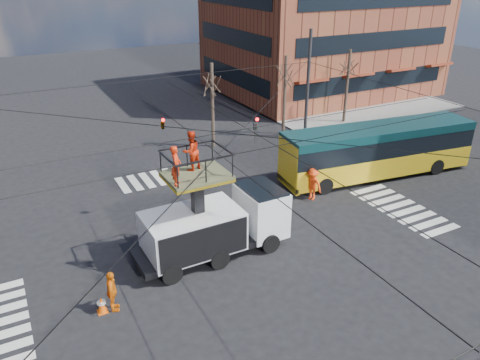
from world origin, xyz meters
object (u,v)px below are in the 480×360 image
worker_ground (112,292)px  city_bus (378,149)px  utility_truck (215,214)px  traffic_cone (102,305)px  flagger (312,184)px

worker_ground → city_bus: bearing=-58.3°
utility_truck → traffic_cone: (-5.57, -1.69, -1.63)m
utility_truck → city_bus: size_ratio=0.56×
flagger → city_bus: bearing=79.6°
traffic_cone → flagger: (12.61, 4.02, 0.59)m
flagger → utility_truck: bearing=-91.0°
utility_truck → flagger: utility_truck is taller
traffic_cone → city_bus: bearing=15.1°
utility_truck → worker_ground: size_ratio=4.11×
traffic_cone → worker_ground: size_ratio=0.40×
utility_truck → traffic_cone: utility_truck is taller
utility_truck → traffic_cone: bearing=-164.2°
utility_truck → traffic_cone: size_ratio=10.26×
worker_ground → flagger: (12.18, 4.11, 0.07)m
utility_truck → flagger: (7.04, 2.33, -1.04)m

